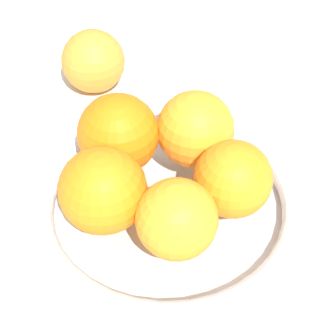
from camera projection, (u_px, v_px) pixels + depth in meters
The scene contains 4 objects.
ground_plane at pixel (168, 216), 0.55m from camera, with size 4.00×4.00×0.00m, color beige.
fruit_bowl at pixel (168, 206), 0.54m from camera, with size 0.25×0.25×0.03m.
orange_pile at pixel (160, 166), 0.50m from camera, with size 0.18×0.18×0.08m.
stray_orange at pixel (93, 61), 0.66m from camera, with size 0.07×0.07×0.07m, color orange.
Camera 1 is at (-0.32, 0.12, 0.43)m, focal length 60.00 mm.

